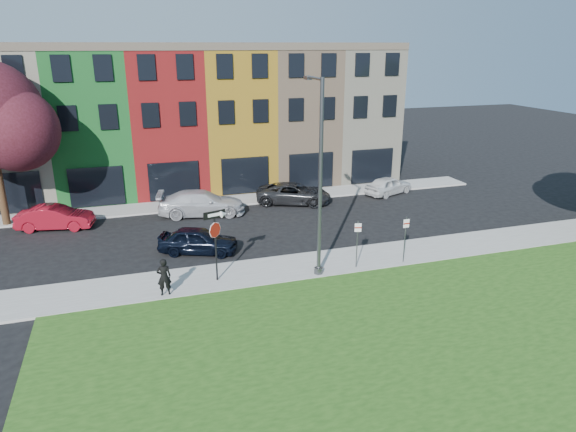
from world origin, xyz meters
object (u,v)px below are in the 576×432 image
object	(u,v)px
stop_sign	(215,232)
man	(164,277)
street_lamp	(319,180)
sedan_near	(198,240)

from	to	relation	value
stop_sign	man	xyz separation A→B (m)	(-2.40, -0.74, -1.52)
stop_sign	man	size ratio (longest dim) A/B	1.99
man	street_lamp	bearing A→B (deg)	179.83
stop_sign	sedan_near	world-z (taller)	stop_sign
stop_sign	street_lamp	xyz separation A→B (m)	(4.68, -0.55, 2.16)
stop_sign	street_lamp	size ratio (longest dim) A/B	0.37
stop_sign	man	distance (m)	2.94
sedan_near	street_lamp	distance (m)	7.71
man	stop_sign	bearing A→B (deg)	-164.55
stop_sign	sedan_near	xyz separation A→B (m)	(-0.30, 3.82, -1.78)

